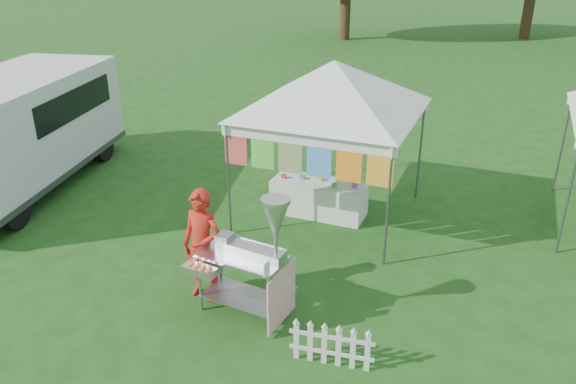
% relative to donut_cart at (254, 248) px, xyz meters
% --- Properties ---
extents(ground, '(120.00, 120.00, 0.00)m').
position_rel_donut_cart_xyz_m(ground, '(-0.06, -0.01, -1.11)').
color(ground, '#1E4513').
rests_on(ground, ground).
extents(canopy_main, '(4.24, 4.24, 3.45)m').
position_rel_donut_cart_xyz_m(canopy_main, '(-0.06, 3.49, 1.87)').
color(canopy_main, '#59595E').
rests_on(canopy_main, ground).
extents(donut_cart, '(1.43, 0.89, 1.89)m').
position_rel_donut_cart_xyz_m(donut_cart, '(0.00, 0.00, 0.00)').
color(donut_cart, gray).
rests_on(donut_cart, ground).
extents(vendor, '(0.65, 0.44, 1.73)m').
position_rel_donut_cart_xyz_m(vendor, '(-0.91, 0.17, -0.25)').
color(vendor, red).
rests_on(vendor, ground).
extents(cargo_van, '(3.48, 6.00, 2.34)m').
position_rel_donut_cart_xyz_m(cargo_van, '(-6.67, 2.40, 0.15)').
color(cargo_van, silver).
rests_on(cargo_van, ground).
extents(picket_fence, '(1.07, 0.17, 0.56)m').
position_rel_donut_cart_xyz_m(picket_fence, '(1.31, -0.55, -0.83)').
color(picket_fence, silver).
rests_on(picket_fence, ground).
extents(display_table, '(1.80, 0.70, 0.68)m').
position_rel_donut_cart_xyz_m(display_table, '(-0.27, 3.45, -0.78)').
color(display_table, white).
rests_on(display_table, ground).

